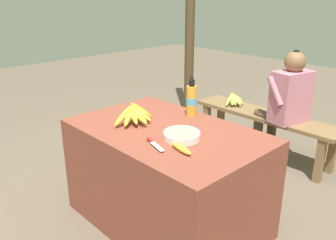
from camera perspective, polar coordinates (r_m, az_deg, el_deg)
The scene contains 11 objects.
ground_plane at distance 2.60m, azimuth -0.21°, elevation -15.81°, with size 12.00×12.00×0.00m, color brown.
market_counter at distance 2.41m, azimuth -0.22°, elevation -9.16°, with size 1.26×0.81×0.69m.
banana_bunch_ripe at distance 2.34m, azimuth -5.37°, elevation 0.88°, with size 0.19×0.32×0.15m.
serving_bowl at distance 2.11m, azimuth 2.23°, elevation -2.36°, with size 0.22×0.22×0.05m.
water_bottle at distance 2.47m, azimuth 3.78°, elevation 3.19°, with size 0.07×0.07×0.29m.
loose_banana_front at distance 1.95m, azimuth 2.15°, elevation -4.60°, with size 0.17×0.07×0.04m.
knife at distance 2.04m, azimuth -2.42°, elevation -3.69°, with size 0.19×0.08×0.02m.
wooden_bench at distance 3.50m, azimuth 15.24°, elevation -0.11°, with size 1.43×0.32×0.42m.
seated_vendor at distance 3.31m, azimuth 18.38°, elevation 3.09°, with size 0.45×0.42×1.06m.
banana_bunch_green at distance 3.65m, azimuth 10.68°, elevation 3.31°, with size 0.18×0.29×0.14m.
support_post_near at distance 4.35m, azimuth 3.61°, elevation 18.50°, with size 0.11×0.11×2.79m.
Camera 1 is at (1.53, -1.44, 1.53)m, focal length 38.00 mm.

